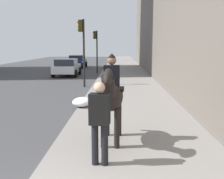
# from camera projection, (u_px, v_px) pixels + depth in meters

# --- Properties ---
(mounted_horse_near) EXTENTS (2.15, 0.64, 2.21)m
(mounted_horse_near) POSITION_uv_depth(u_px,v_px,m) (111.00, 95.00, 6.63)
(mounted_horse_near) COLOR black
(mounted_horse_near) RESTS_ON sidewalk_slab
(pedestrian_greeting) EXTENTS (0.31, 0.43, 1.70)m
(pedestrian_greeting) POSITION_uv_depth(u_px,v_px,m) (100.00, 118.00, 5.39)
(pedestrian_greeting) COLOR black
(pedestrian_greeting) RESTS_ON sidewalk_slab
(car_mid_lane) EXTENTS (3.88, 2.03, 1.44)m
(car_mid_lane) POSITION_uv_depth(u_px,v_px,m) (67.00, 67.00, 22.69)
(car_mid_lane) COLOR silver
(car_mid_lane) RESTS_ON ground
(car_far_lane) EXTENTS (4.44, 1.99, 1.44)m
(car_far_lane) POSITION_uv_depth(u_px,v_px,m) (77.00, 61.00, 31.42)
(car_far_lane) COLOR navy
(car_far_lane) RESTS_ON ground
(traffic_light_near_curb) EXTENTS (0.20, 0.44, 4.08)m
(traffic_light_near_curb) POSITION_uv_depth(u_px,v_px,m) (82.00, 42.00, 16.30)
(traffic_light_near_curb) COLOR black
(traffic_light_near_curb) RESTS_ON ground
(traffic_light_far_curb) EXTENTS (0.20, 0.44, 3.88)m
(traffic_light_far_curb) POSITION_uv_depth(u_px,v_px,m) (96.00, 45.00, 24.88)
(traffic_light_far_curb) COLOR black
(traffic_light_far_curb) RESTS_ON ground
(snow_pile_far) EXTENTS (1.01, 0.77, 0.35)m
(snow_pile_far) POSITION_uv_depth(u_px,v_px,m) (82.00, 102.00, 10.87)
(snow_pile_far) COLOR white
(snow_pile_far) RESTS_ON sidewalk_slab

